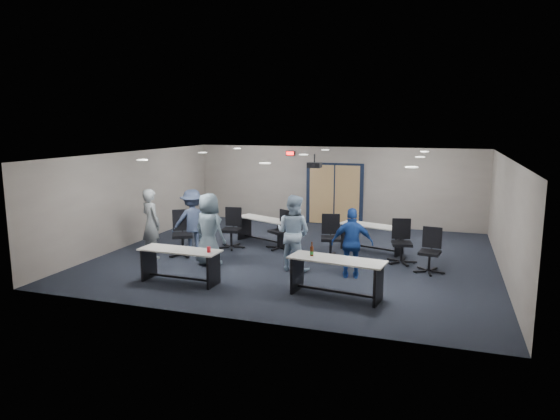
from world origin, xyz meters
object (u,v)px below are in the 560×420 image
(chair_back_b, at_px, (279,230))
(table_back_right, at_px, (372,233))
(chair_loose_left, at_px, (182,233))
(person_navy, at_px, (352,243))
(table_front_left, at_px, (180,260))
(person_gray, at_px, (151,224))
(chair_loose_right, at_px, (430,251))
(person_back, at_px, (193,221))
(person_lightblue, at_px, (293,233))
(person_plaid, at_px, (209,229))
(table_back_left, at_px, (264,226))
(chair_back_a, at_px, (231,228))
(chair_back_c, at_px, (331,237))
(table_front_right, at_px, (336,271))
(chair_back_d, at_px, (402,242))

(chair_back_b, bearing_deg, table_back_right, 45.27)
(chair_loose_left, bearing_deg, person_navy, -35.52)
(table_front_left, height_order, person_gray, person_gray)
(chair_loose_right, xyz_separation_m, person_back, (-6.23, -0.04, 0.33))
(person_lightblue, bearing_deg, person_plaid, 20.60)
(person_gray, relative_size, person_navy, 1.13)
(table_back_left, distance_m, chair_back_a, 1.11)
(chair_back_c, xyz_separation_m, person_gray, (-4.47, -1.44, 0.35))
(table_front_left, xyz_separation_m, table_back_left, (0.46, 4.08, -0.01))
(table_front_right, height_order, chair_back_c, chair_back_c)
(table_back_right, height_order, person_back, person_back)
(table_front_left, relative_size, person_lightblue, 1.02)
(chair_back_a, xyz_separation_m, chair_back_b, (1.31, 0.35, -0.02))
(chair_loose_right, height_order, person_navy, person_navy)
(table_front_left, bearing_deg, chair_loose_left, 119.53)
(chair_back_c, xyz_separation_m, person_navy, (0.83, -1.48, 0.24))
(chair_loose_left, height_order, person_lightblue, person_lightblue)
(chair_back_d, bearing_deg, table_front_left, -157.34)
(table_front_right, relative_size, person_plaid, 1.13)
(chair_loose_right, bearing_deg, chair_back_b, 174.92)
(table_back_left, relative_size, person_gray, 1.04)
(table_front_right, xyz_separation_m, chair_back_c, (-0.76, 2.86, 0.02))
(person_back, bearing_deg, chair_back_d, 151.30)
(table_back_right, height_order, person_plaid, person_plaid)
(chair_back_a, xyz_separation_m, chair_loose_right, (5.40, -0.68, -0.04))
(chair_back_a, xyz_separation_m, chair_back_d, (4.71, -0.06, -0.01))
(chair_loose_left, distance_m, person_navy, 4.67)
(chair_back_d, distance_m, person_lightblue, 2.83)
(person_lightblue, bearing_deg, person_gray, 15.86)
(chair_back_b, bearing_deg, person_lightblue, -30.08)
(chair_loose_right, relative_size, person_back, 0.61)
(table_back_left, distance_m, person_back, 2.22)
(chair_back_b, relative_size, person_plaid, 0.61)
(table_front_left, height_order, person_navy, person_navy)
(chair_back_a, bearing_deg, table_back_left, 48.38)
(table_front_left, bearing_deg, chair_back_d, 35.72)
(chair_loose_right, bearing_deg, person_back, -170.52)
(table_back_right, relative_size, person_gray, 1.04)
(chair_back_a, bearing_deg, chair_loose_left, -135.04)
(table_back_right, relative_size, chair_back_a, 1.67)
(table_front_left, height_order, chair_loose_right, chair_loose_right)
(table_front_right, bearing_deg, chair_loose_right, 60.61)
(chair_back_c, distance_m, chair_back_d, 1.81)
(table_front_left, relative_size, chair_back_c, 1.63)
(chair_loose_right, distance_m, person_back, 6.23)
(table_front_left, height_order, person_lightblue, person_lightblue)
(person_lightblue, distance_m, person_back, 3.18)
(chair_back_c, distance_m, person_navy, 1.72)
(chair_back_a, relative_size, chair_loose_right, 1.07)
(chair_back_a, distance_m, person_back, 1.14)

